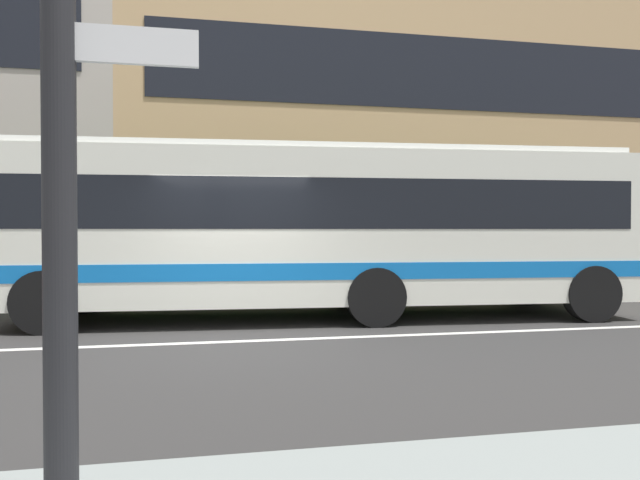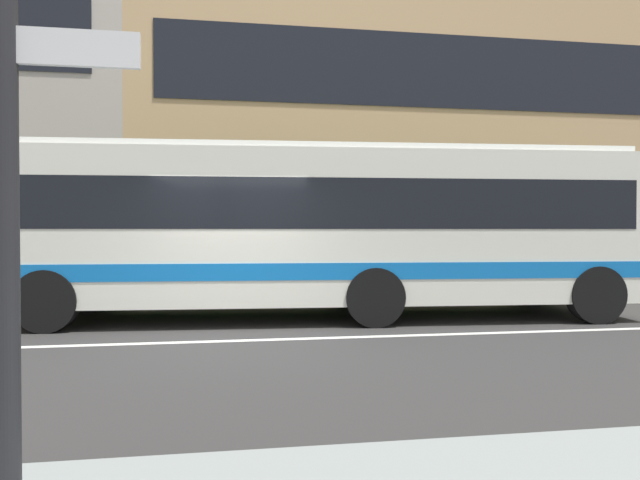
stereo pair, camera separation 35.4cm
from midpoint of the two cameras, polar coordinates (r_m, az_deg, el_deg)
ground_plane at (r=8.64m, az=-9.63°, el=-9.86°), size 160.00×160.00×0.00m
lane_centre_line at (r=8.64m, az=-9.63°, el=-9.84°), size 60.00×0.16×0.01m
hedge_row_far at (r=14.08m, az=-4.06°, el=-3.63°), size 21.29×1.10×0.99m
apartment_block_right at (r=23.35m, az=8.74°, el=10.64°), size 21.00×9.86×11.10m
transit_bus at (r=10.76m, az=-0.41°, el=1.47°), size 11.34×3.29×3.11m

